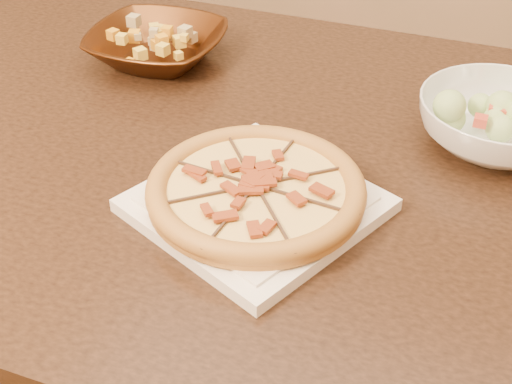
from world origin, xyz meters
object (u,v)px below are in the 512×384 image
pizza (256,189)px  bronze_bowl (157,46)px  dining_table (231,194)px  salad_bowl (499,123)px  plate (256,204)px

pizza → bronze_bowl: bronze_bowl is taller
dining_table → bronze_bowl: bearing=138.2°
dining_table → salad_bowl: (0.36, 0.13, 0.13)m
dining_table → bronze_bowl: size_ratio=6.33×
dining_table → bronze_bowl: (-0.22, 0.19, 0.12)m
plate → pizza: size_ratio=1.25×
pizza → bronze_bowl: 0.46m
dining_table → pizza: size_ratio=5.25×
pizza → salad_bowl: salad_bowl is taller
bronze_bowl → salad_bowl: bearing=-6.3°
plate → bronze_bowl: (-0.31, 0.33, 0.02)m
plate → salad_bowl: bearing=45.3°
bronze_bowl → salad_bowl: size_ratio=0.99×
pizza → salad_bowl: bearing=45.3°
plate → salad_bowl: salad_bowl is taller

